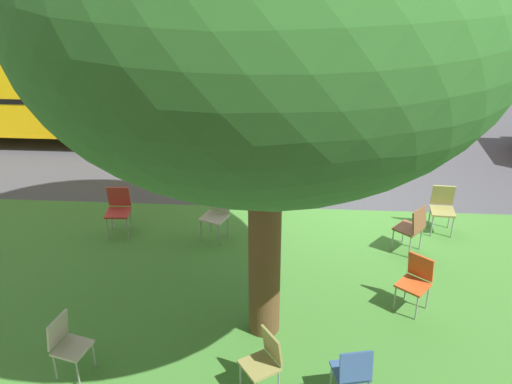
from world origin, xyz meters
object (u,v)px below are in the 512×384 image
Objects in this scene: chair_3 at (412,226)px; chair_7 at (118,207)px; chair_0 at (67,342)px; school_bus at (77,68)px; street_tree at (267,2)px; chair_2 at (443,206)px; chair_5 at (216,212)px; chair_4 at (416,279)px; chair_6 at (352,371)px; chair_1 at (264,359)px.

chair_7 is at bearing -3.74° from chair_3.
school_bus is at bearing -73.27° from chair_0.
street_tree is at bearing 137.81° from chair_7.
chair_2 is at bearing -136.48° from street_tree.
street_tree is at bearing 111.92° from chair_5.
chair_0 is 1.00× the size of chair_5.
chair_4 is (-2.22, -0.63, -4.04)m from street_tree.
chair_6 is at bearing 130.56° from street_tree.
chair_2 is at bearing -173.08° from chair_5.
chair_4 is at bearing -164.25° from street_tree.
chair_0 is at bearing 66.90° from chair_5.
chair_2 is 1.00× the size of chair_4.
chair_6 and chair_7 have the same top height.
school_bus is (7.15, -6.53, 1.24)m from chair_4.
chair_2 is 9.15m from school_bus.
chair_7 is (1.79, -0.07, 0.00)m from chair_5.
chair_7 is (4.99, -1.89, 0.00)m from chair_4.
chair_7 is at bearing -2.14° from chair_5.
chair_5 is 1.00× the size of chair_7.
chair_0 is 1.00× the size of chair_4.
chair_7 is (5.20, -0.34, 0.00)m from chair_3.
chair_3 is 8.97m from school_bus.
chair_0 and chair_2 have the same top height.
chair_0 and chair_1 have the same top height.
chair_6 is at bearing 135.52° from chair_7.
chair_0 is 8.64m from school_bus.
school_bus is (8.03, -4.21, 1.24)m from chair_2.
chair_1 is (-2.53, 0.14, 0.00)m from chair_0.
school_bus is at bearing -27.68° from chair_2.
chair_4 is 1.00× the size of chair_7.
chair_1 and chair_6 have the same top height.
chair_4 is 5.33m from chair_7.
chair_0 is 3.61m from chair_6.
chair_0 is at bearing 22.82° from street_tree.
chair_3 is at bearing -97.71° from chair_4.
street_tree is 9.13m from school_bus.
chair_7 is (2.83, -3.69, 0.00)m from chair_1.
chair_1 is at bearing 54.83° from chair_3.
chair_2 and chair_7 have the same top height.
street_tree reaches higher than chair_4.
chair_1 is 5.12m from chair_2.
chair_7 is at bearing -85.15° from chair_0.
chair_1 is 1.00× the size of chair_6.
chair_5 is at bearing 177.86° from chair_7.
chair_0 is 1.00× the size of chair_7.
chair_6 is (-3.60, 0.28, 0.00)m from chair_0.
street_tree reaches higher than chair_6.
street_tree is 7.58× the size of chair_7.
chair_2 and chair_4 have the same top height.
street_tree is at bearing 41.82° from chair_3.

